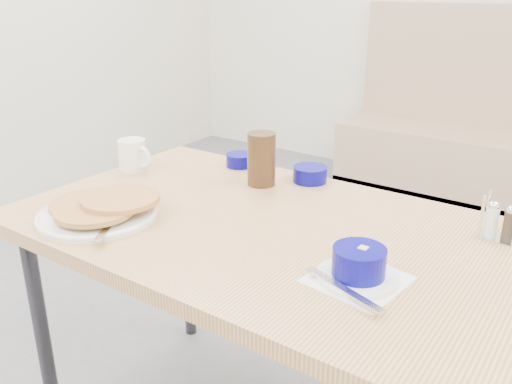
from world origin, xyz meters
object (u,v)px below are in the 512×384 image
Objects in this scene: grits_setting at (358,267)px; amber_tumbler at (261,159)px; pancake_plate at (99,209)px; coffee_mug at (133,155)px; creamer_bowl at (240,160)px; butter_bowl at (310,174)px; dining_table at (278,249)px; booth_bench at (492,149)px; condiment_caddy at (500,225)px.

grits_setting is 1.32× the size of amber_tumbler.
pancake_plate is 0.50m from amber_tumbler.
coffee_mug reaches higher than creamer_bowl.
coffee_mug is 1.41× the size of creamer_bowl.
pancake_plate is 1.46× the size of grits_setting.
amber_tumbler is (-0.11, -0.11, 0.06)m from butter_bowl.
coffee_mug reaches higher than pancake_plate.
pancake_plate reaches higher than creamer_bowl.
dining_table is 13.20× the size of butter_bowl.
creamer_bowl is at bearing -99.62° from booth_bench.
butter_bowl is (0.53, 0.24, -0.03)m from coffee_mug.
amber_tumbler reaches higher than condiment_caddy.
butter_bowl is at bearing 0.40° from creamer_bowl.
booth_bench is 2.82m from pancake_plate.
dining_table is at bearing -147.76° from condiment_caddy.
creamer_bowl is at bearing 41.61° from coffee_mug.
dining_table is 8.67× the size of amber_tumbler.
booth_bench is 2.27m from creamer_bowl.
coffee_mug reaches higher than dining_table.
booth_bench is at bearing 90.00° from dining_table.
pancake_plate is 2.94× the size of butter_bowl.
booth_bench is at bearing 95.98° from grits_setting.
grits_setting is at bearing 7.30° from pancake_plate.
creamer_bowl reaches higher than dining_table.
grits_setting is at bearing -36.43° from amber_tumbler.
butter_bowl is at bearing 60.59° from pancake_plate.
booth_bench is 14.38× the size of coffee_mug.
creamer_bowl is at bearing 85.26° from pancake_plate.
grits_setting is (0.28, -2.66, 0.44)m from booth_bench.
grits_setting is (0.28, -0.13, 0.09)m from dining_table.
grits_setting is 1.92× the size of condiment_caddy.
creamer_bowl is 0.20m from amber_tumbler.
pancake_plate is at bearing -98.64° from booth_bench.
amber_tumbler is 0.69m from condiment_caddy.
amber_tumbler is at bearing 65.54° from pancake_plate.
creamer_bowl is 0.27m from butter_bowl.
booth_bench is 11.77× the size of amber_tumbler.
creamer_bowl is (-0.37, 0.34, 0.08)m from dining_table.
booth_bench is 2.55m from coffee_mug.
dining_table is at bearing 27.70° from pancake_plate.
dining_table is at bearing -90.00° from booth_bench.
booth_bench is 2.72m from grits_setting.
butter_bowl is at bearing 129.08° from grits_setting.
booth_bench is at bearing 80.38° from creamer_bowl.
pancake_plate is at bearing -119.41° from butter_bowl.
coffee_mug is 0.44m from amber_tumbler.
grits_setting is (0.91, -0.23, -0.02)m from coffee_mug.
coffee_mug is at bearing -138.39° from creamer_bowl.
dining_table is 0.65m from coffee_mug.
butter_bowl is (-0.38, 0.47, -0.01)m from grits_setting.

